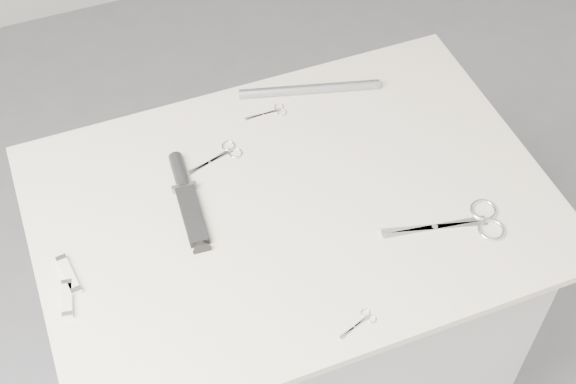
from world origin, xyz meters
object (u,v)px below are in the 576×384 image
object	(u,v)px
large_shears	(469,222)
tiny_scissors	(361,322)
sheathed_knife	(186,195)
embroidery_scissors_a	(222,155)
embroidery_scissors_b	(272,112)
plinth	(292,324)
metal_rail	(310,89)
pocket_knife_a	(69,275)
pocket_knife_b	(67,299)

from	to	relation	value
large_shears	tiny_scissors	size ratio (longest dim) A/B	3.08
large_shears	sheathed_knife	xyz separation A→B (m)	(-0.48, 0.26, 0.01)
embroidery_scissors_a	embroidery_scissors_b	size ratio (longest dim) A/B	1.41
plinth	metal_rail	xyz separation A→B (m)	(0.15, 0.27, 0.48)
embroidery_scissors_b	metal_rail	bearing A→B (deg)	15.66
embroidery_scissors_a	pocket_knife_a	size ratio (longest dim) A/B	1.39
tiny_scissors	pocket_knife_a	xyz separation A→B (m)	(-0.45, 0.28, 0.00)
tiny_scissors	sheathed_knife	xyz separation A→B (m)	(-0.20, 0.38, 0.01)
sheathed_knife	embroidery_scissors_a	bearing A→B (deg)	-46.95
plinth	large_shears	bearing A→B (deg)	-30.24
pocket_knife_a	metal_rail	xyz separation A→B (m)	(0.59, 0.29, 0.00)
plinth	tiny_scissors	size ratio (longest dim) A/B	11.79
embroidery_scissors_a	pocket_knife_a	world-z (taller)	pocket_knife_a
sheathed_knife	embroidery_scissors_b	bearing A→B (deg)	-51.71
metal_rail	embroidery_scissors_a	bearing A→B (deg)	-155.54
embroidery_scissors_a	pocket_knife_b	distance (m)	0.43
tiny_scissors	embroidery_scissors_b	bearing A→B (deg)	67.05
embroidery_scissors_b	tiny_scissors	xyz separation A→B (m)	(-0.04, -0.54, -0.00)
embroidery_scissors_b	tiny_scissors	distance (m)	0.54
embroidery_scissors_b	pocket_knife_b	xyz separation A→B (m)	(-0.50, -0.31, 0.00)
plinth	pocket_knife_a	world-z (taller)	pocket_knife_a
tiny_scissors	pocket_knife_a	bearing A→B (deg)	129.28
sheathed_knife	metal_rail	xyz separation A→B (m)	(0.34, 0.19, 0.00)
plinth	metal_rail	bearing A→B (deg)	61.74
pocket_knife_b	metal_rail	xyz separation A→B (m)	(0.60, 0.34, 0.01)
pocket_knife_a	metal_rail	world-z (taller)	metal_rail
pocket_knife_b	metal_rail	size ratio (longest dim) A/B	0.25
embroidery_scissors_b	pocket_knife_b	size ratio (longest dim) A/B	1.16
plinth	metal_rail	distance (m)	0.57
plinth	embroidery_scissors_b	size ratio (longest dim) A/B	9.97
large_shears	tiny_scissors	bearing A→B (deg)	-144.44
large_shears	embroidery_scissors_a	bearing A→B (deg)	150.75
sheathed_knife	pocket_knife_b	world-z (taller)	sheathed_knife
large_shears	embroidery_scissors_a	xyz separation A→B (m)	(-0.38, 0.34, -0.00)
plinth	pocket_knife_b	size ratio (longest dim) A/B	11.53
embroidery_scissors_a	embroidery_scissors_b	distance (m)	0.16
metal_rail	embroidery_scissors_b	bearing A→B (deg)	-164.11
sheathed_knife	metal_rail	size ratio (longest dim) A/B	0.75
embroidery_scissors_b	tiny_scissors	world-z (taller)	same
embroidery_scissors_b	embroidery_scissors_a	bearing A→B (deg)	-150.20
large_shears	pocket_knife_a	distance (m)	0.75
large_shears	tiny_scissors	world-z (taller)	large_shears
embroidery_scissors_a	sheathed_knife	world-z (taller)	sheathed_knife
plinth	embroidery_scissors_a	xyz separation A→B (m)	(-0.09, 0.17, 0.47)
pocket_knife_b	metal_rail	distance (m)	0.69
plinth	sheathed_knife	xyz separation A→B (m)	(-0.19, 0.09, 0.48)
plinth	embroidery_scissors_b	distance (m)	0.53
tiny_scissors	metal_rail	distance (m)	0.58
plinth	sheathed_knife	distance (m)	0.52
plinth	embroidery_scissors_b	xyz separation A→B (m)	(0.05, 0.25, 0.47)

